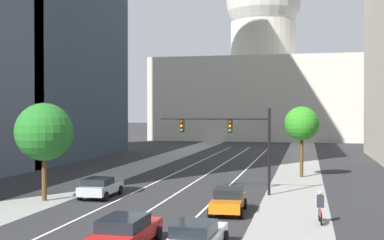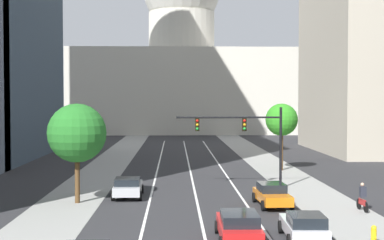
# 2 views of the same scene
# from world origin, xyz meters

# --- Properties ---
(ground_plane) EXTENTS (400.00, 400.00, 0.00)m
(ground_plane) POSITION_xyz_m (0.00, 40.00, 0.00)
(ground_plane) COLOR #2B2B2D
(sidewalk_left) EXTENTS (4.23, 130.00, 0.01)m
(sidewalk_left) POSITION_xyz_m (-8.37, 35.00, 0.01)
(sidewalk_left) COLOR gray
(sidewalk_left) RESTS_ON ground
(sidewalk_right) EXTENTS (4.23, 130.00, 0.01)m
(sidewalk_right) POSITION_xyz_m (8.37, 35.00, 0.01)
(sidewalk_right) COLOR gray
(sidewalk_right) RESTS_ON ground
(lane_stripe_left) EXTENTS (0.16, 90.00, 0.01)m
(lane_stripe_left) POSITION_xyz_m (-3.13, 25.00, 0.01)
(lane_stripe_left) COLOR white
(lane_stripe_left) RESTS_ON ground
(lane_stripe_center) EXTENTS (0.16, 90.00, 0.01)m
(lane_stripe_center) POSITION_xyz_m (0.00, 25.00, 0.01)
(lane_stripe_center) COLOR white
(lane_stripe_center) RESTS_ON ground
(lane_stripe_right) EXTENTS (0.16, 90.00, 0.01)m
(lane_stripe_right) POSITION_xyz_m (3.13, 25.00, 0.01)
(lane_stripe_right) COLOR white
(lane_stripe_right) RESTS_ON ground
(capitol_building) EXTENTS (44.21, 22.79, 37.91)m
(capitol_building) POSITION_xyz_m (0.00, 95.82, 12.72)
(capitol_building) COLOR beige
(capitol_building) RESTS_ON ground
(car_silver) EXTENTS (2.09, 4.29, 1.39)m
(car_silver) POSITION_xyz_m (-4.69, 17.91, 0.73)
(car_silver) COLOR #B2B5BA
(car_silver) RESTS_ON ground
(car_white) EXTENTS (2.10, 4.17, 1.40)m
(car_white) POSITION_xyz_m (4.68, 5.68, 0.73)
(car_white) COLOR silver
(car_white) RESTS_ON ground
(car_red) EXTENTS (2.10, 4.73, 1.45)m
(car_red) POSITION_xyz_m (1.56, 5.64, 0.77)
(car_red) COLOR red
(car_red) RESTS_ON ground
(car_orange) EXTENTS (2.09, 4.37, 1.44)m
(car_orange) POSITION_xyz_m (4.69, 14.47, 0.74)
(car_orange) COLOR orange
(car_orange) RESTS_ON ground
(traffic_signal_mast) EXTENTS (8.01, 0.39, 6.16)m
(traffic_signal_mast) POSITION_xyz_m (3.96, 21.45, 4.28)
(traffic_signal_mast) COLOR black
(traffic_signal_mast) RESTS_ON ground
(cyclist) EXTENTS (0.38, 1.70, 1.72)m
(cyclist) POSITION_xyz_m (9.86, 12.68, 0.85)
(cyclist) COLOR black
(cyclist) RESTS_ON ground
(street_tree_near_right) EXTENTS (3.07, 3.07, 6.37)m
(street_tree_near_right) POSITION_xyz_m (8.69, 32.23, 4.79)
(street_tree_near_right) COLOR #51381E
(street_tree_near_right) RESTS_ON ground
(street_tree_mid_left) EXTENTS (3.83, 3.83, 6.48)m
(street_tree_mid_left) POSITION_xyz_m (-7.80, 15.90, 4.55)
(street_tree_mid_left) COLOR #51381E
(street_tree_mid_left) RESTS_ON ground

